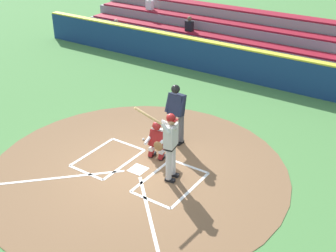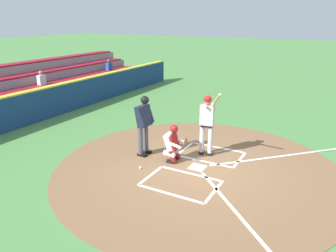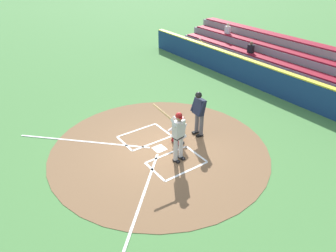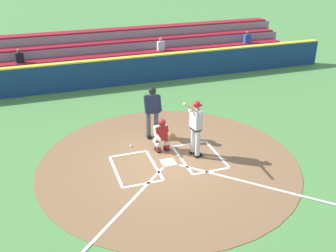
# 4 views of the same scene
# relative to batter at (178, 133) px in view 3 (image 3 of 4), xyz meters

# --- Properties ---
(ground_plane) EXTENTS (120.00, 120.00, 0.00)m
(ground_plane) POSITION_rel_batter_xyz_m (0.94, 0.14, -1.10)
(ground_plane) COLOR #4C8442
(dirt_circle) EXTENTS (8.00, 8.00, 0.01)m
(dirt_circle) POSITION_rel_batter_xyz_m (0.94, 0.14, -1.09)
(dirt_circle) COLOR brown
(dirt_circle) RESTS_ON ground
(home_plate_and_chalk) EXTENTS (7.93, 4.91, 0.01)m
(home_plate_and_chalk) POSITION_rel_batter_xyz_m (0.94, 1.02, -1.08)
(home_plate_and_chalk) COLOR white
(home_plate_and_chalk) RESTS_ON dirt_circle
(batter) EXTENTS (0.87, 0.84, 2.13)m
(batter) POSITION_rel_batter_xyz_m (0.00, 0.00, 0.00)
(batter) COLOR #BCBCBC
(batter) RESTS_ON ground
(catcher) EXTENTS (0.63, 0.62, 1.13)m
(catcher) POSITION_rel_batter_xyz_m (0.87, -0.67, -0.51)
(catcher) COLOR black
(catcher) RESTS_ON ground
(plate_umpire) EXTENTS (0.59, 0.43, 1.86)m
(plate_umpire) POSITION_rel_batter_xyz_m (0.90, -1.66, -0.02)
(plate_umpire) COLOR #4C4C51
(plate_umpire) RESTS_ON ground
(baseball) EXTENTS (0.07, 0.07, 0.07)m
(baseball) POSITION_rel_batter_xyz_m (1.79, -1.23, -1.06)
(baseball) COLOR white
(baseball) RESTS_ON ground
(backstop_wall) EXTENTS (22.00, 0.36, 1.31)m
(backstop_wall) POSITION_rel_batter_xyz_m (0.94, -7.36, -0.45)
(backstop_wall) COLOR navy
(backstop_wall) RESTS_ON ground
(bleacher_stand) EXTENTS (20.00, 3.40, 2.10)m
(bleacher_stand) POSITION_rel_batter_xyz_m (0.95, -10.06, -0.40)
(bleacher_stand) COLOR gray
(bleacher_stand) RESTS_ON ground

